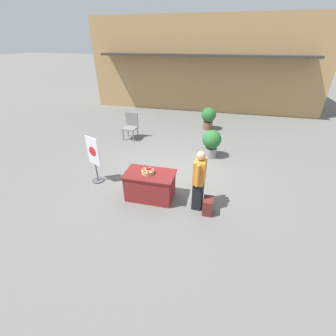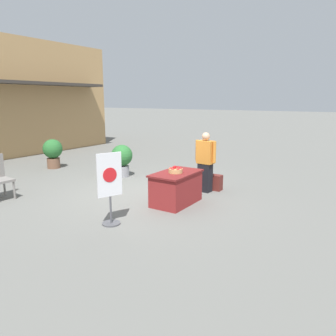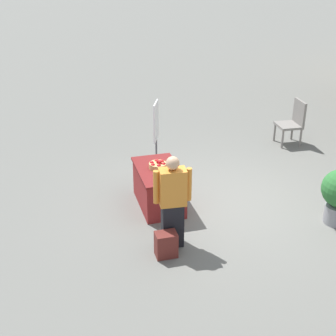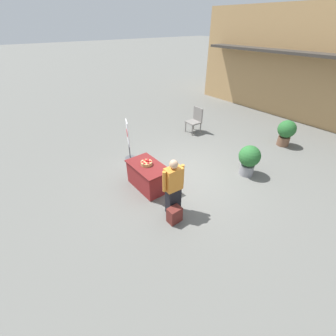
{
  "view_description": "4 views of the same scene",
  "coord_description": "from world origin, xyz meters",
  "px_view_note": "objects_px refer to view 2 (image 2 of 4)",
  "views": [
    {
      "loc": [
        1.33,
        -6.04,
        3.8
      ],
      "look_at": [
        0.06,
        -0.75,
        0.66
      ],
      "focal_mm": 24.0,
      "sensor_mm": 36.0,
      "label": 1
    },
    {
      "loc": [
        -6.64,
        -5.17,
        2.44
      ],
      "look_at": [
        0.0,
        -0.88,
        0.76
      ],
      "focal_mm": 35.0,
      "sensor_mm": 36.0,
      "label": 2
    },
    {
      "loc": [
        7.17,
        -3.17,
        4.5
      ],
      "look_at": [
        0.11,
        -1.24,
        0.96
      ],
      "focal_mm": 50.0,
      "sensor_mm": 36.0,
      "label": 3
    },
    {
      "loc": [
        4.33,
        -4.18,
        4.22
      ],
      "look_at": [
        0.28,
        -1.01,
        0.85
      ],
      "focal_mm": 24.0,
      "sensor_mm": 36.0,
      "label": 4
    }
  ],
  "objects_px": {
    "poster_board": "(110,187)",
    "backpack": "(215,182)",
    "apple_basket": "(175,170)",
    "display_table": "(176,188)",
    "person_visitor": "(205,162)",
    "potted_plant_near_left": "(53,151)",
    "potted_plant_near_right": "(122,158)"
  },
  "relations": [
    {
      "from": "poster_board",
      "to": "potted_plant_near_right",
      "type": "relative_size",
      "value": 1.41
    },
    {
      "from": "display_table",
      "to": "backpack",
      "type": "height_order",
      "value": "display_table"
    },
    {
      "from": "display_table",
      "to": "potted_plant_near_right",
      "type": "xyz_separation_m",
      "value": [
        1.42,
        2.88,
        0.21
      ]
    },
    {
      "from": "backpack",
      "to": "person_visitor",
      "type": "bearing_deg",
      "value": 146.96
    },
    {
      "from": "display_table",
      "to": "apple_basket",
      "type": "relative_size",
      "value": 4.04
    },
    {
      "from": "apple_basket",
      "to": "person_visitor",
      "type": "xyz_separation_m",
      "value": [
        1.34,
        -0.1,
        -0.02
      ]
    },
    {
      "from": "person_visitor",
      "to": "apple_basket",
      "type": "bearing_deg",
      "value": 0.37
    },
    {
      "from": "person_visitor",
      "to": "potted_plant_near_left",
      "type": "relative_size",
      "value": 1.53
    },
    {
      "from": "poster_board",
      "to": "backpack",
      "type": "bearing_deg",
      "value": 101.71
    },
    {
      "from": "person_visitor",
      "to": "poster_board",
      "type": "bearing_deg",
      "value": -4.6
    },
    {
      "from": "person_visitor",
      "to": "backpack",
      "type": "bearing_deg",
      "value": 151.56
    },
    {
      "from": "display_table",
      "to": "poster_board",
      "type": "relative_size",
      "value": 0.92
    },
    {
      "from": "person_visitor",
      "to": "potted_plant_near_right",
      "type": "xyz_separation_m",
      "value": [
        0.12,
        2.99,
        -0.21
      ]
    },
    {
      "from": "poster_board",
      "to": "potted_plant_near_right",
      "type": "bearing_deg",
      "value": 150.68
    },
    {
      "from": "apple_basket",
      "to": "person_visitor",
      "type": "relative_size",
      "value": 0.21
    },
    {
      "from": "person_visitor",
      "to": "poster_board",
      "type": "height_order",
      "value": "person_visitor"
    },
    {
      "from": "apple_basket",
      "to": "poster_board",
      "type": "distance_m",
      "value": 1.81
    },
    {
      "from": "potted_plant_near_right",
      "to": "poster_board",
      "type": "bearing_deg",
      "value": -142.46
    },
    {
      "from": "person_visitor",
      "to": "potted_plant_near_right",
      "type": "relative_size",
      "value": 1.56
    },
    {
      "from": "display_table",
      "to": "backpack",
      "type": "relative_size",
      "value": 3.13
    },
    {
      "from": "apple_basket",
      "to": "potted_plant_near_right",
      "type": "bearing_deg",
      "value": 63.12
    },
    {
      "from": "display_table",
      "to": "backpack",
      "type": "xyz_separation_m",
      "value": [
        1.58,
        -0.29,
        -0.17
      ]
    },
    {
      "from": "apple_basket",
      "to": "backpack",
      "type": "xyz_separation_m",
      "value": [
        1.62,
        -0.28,
        -0.61
      ]
    },
    {
      "from": "potted_plant_near_left",
      "to": "poster_board",
      "type": "bearing_deg",
      "value": -118.14
    },
    {
      "from": "apple_basket",
      "to": "person_visitor",
      "type": "height_order",
      "value": "person_visitor"
    },
    {
      "from": "apple_basket",
      "to": "backpack",
      "type": "height_order",
      "value": "apple_basket"
    },
    {
      "from": "display_table",
      "to": "potted_plant_near_left",
      "type": "relative_size",
      "value": 1.26
    },
    {
      "from": "display_table",
      "to": "poster_board",
      "type": "bearing_deg",
      "value": 167.57
    },
    {
      "from": "display_table",
      "to": "apple_basket",
      "type": "xyz_separation_m",
      "value": [
        -0.04,
        -0.01,
        0.44
      ]
    },
    {
      "from": "display_table",
      "to": "apple_basket",
      "type": "bearing_deg",
      "value": -173.48
    },
    {
      "from": "display_table",
      "to": "potted_plant_near_right",
      "type": "relative_size",
      "value": 1.29
    },
    {
      "from": "apple_basket",
      "to": "person_visitor",
      "type": "bearing_deg",
      "value": -4.24
    }
  ]
}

